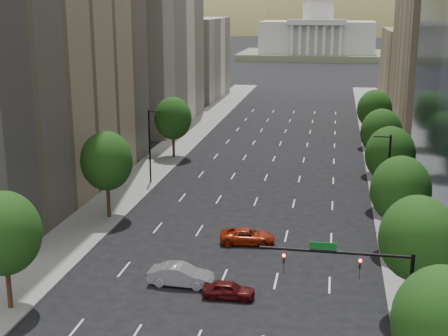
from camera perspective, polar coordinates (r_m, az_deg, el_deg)
The scene contains 23 objects.
sidewalk_left at distance 72.49m, azimuth -9.34°, elevation -2.32°, with size 6.00×200.00×0.15m, color slate.
sidewalk_right at distance 68.93m, azimuth 15.83°, elevation -3.59°, with size 6.00×200.00×0.15m, color slate.
midrise_cream_left at distance 113.24m, azimuth -7.04°, elevation 12.81°, with size 14.00×30.00×35.00m, color beige.
filler_left at distance 145.57m, azimuth -3.08°, elevation 9.95°, with size 14.00×26.00×18.00m, color beige.
parking_tan_right at distance 106.75m, azimuth 19.58°, elevation 10.63°, with size 14.00×30.00×30.00m, color #8C7759.
filler_right at distance 139.87m, azimuth 17.24°, elevation 8.71°, with size 14.00×26.00×16.00m, color #8C7759.
tree_right_0 at distance 34.57m, azimuth 19.29°, elevation -13.16°, with size 5.20×5.20×8.39m.
tree_right_1 at distance 44.38m, azimuth 17.21°, elevation -6.17°, with size 5.20×5.20×8.75m.
tree_right_2 at distance 55.75m, azimuth 15.80°, elevation -1.96°, with size 5.20×5.20×8.61m.
tree_right_3 at distance 67.24m, azimuth 14.90°, elevation 1.17°, with size 5.20×5.20×8.89m.
tree_right_4 at distance 80.97m, azimuth 14.14°, elevation 3.16°, with size 5.20×5.20×8.46m.
tree_right_5 at distance 96.64m, azimuth 13.56°, elevation 5.19°, with size 5.20×5.20×8.75m.
tree_left_0 at distance 45.94m, azimuth -19.43°, elevation -5.64°, with size 5.20×5.20×8.75m.
tree_left_1 at distance 63.19m, azimuth -10.66°, elevation 0.63°, with size 5.20×5.20×8.97m.
tree_left_2 at distance 87.49m, azimuth -4.67°, elevation 4.54°, with size 5.20×5.20×8.68m.
streetlight_rn at distance 62.61m, azimuth 14.66°, elevation -0.79°, with size 1.70×0.20×9.00m.
streetlight_ln at distance 75.24m, azimuth -6.75°, elevation 2.17°, with size 1.70×0.20×9.00m.
traffic_signal at distance 38.73m, azimuth 13.00°, elevation -9.92°, with size 9.12×0.40×7.38m.
capitol at distance 255.38m, azimuth 8.49°, elevation 11.76°, with size 60.00×40.00×35.20m.
foothills at distance 608.06m, azimuth 12.76°, elevation 8.82°, with size 720.00×413.00×263.00m.
car_maroon at distance 46.95m, azimuth 0.42°, elevation -11.04°, with size 1.57×3.89×1.33m, color #450B0D.
car_silver at distance 49.01m, azimuth -3.95°, elevation -9.71°, with size 1.75×5.01×1.65m, color #A9A9AE.
car_red_far at distance 57.02m, azimuth 2.15°, elevation -6.23°, with size 2.29×4.97×1.38m, color #9C220B.
Camera 1 is at (8.12, -5.23, 21.07)m, focal length 50.15 mm.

